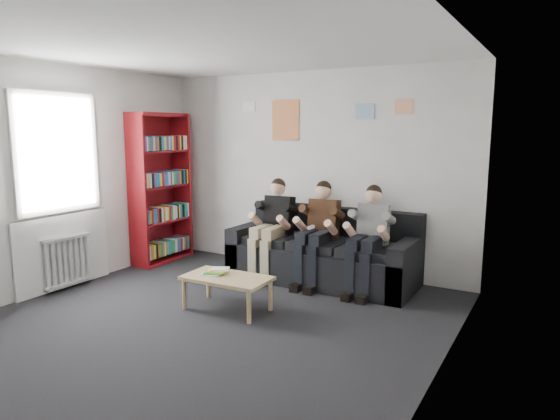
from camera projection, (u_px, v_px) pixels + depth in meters
name	position (u px, v px, depth m)	size (l,w,h in m)	color
room_shell	(193.00, 191.00, 4.67)	(5.00, 5.00, 5.00)	black
sofa	(324.00, 255.00, 6.39)	(2.35, 0.96, 0.91)	black
bookshelf	(161.00, 188.00, 7.23)	(0.32, 0.97, 2.16)	maroon
coffee_table	(227.00, 280.00, 5.33)	(0.93, 0.51, 0.37)	tan
game_cases	(215.00, 272.00, 5.40)	(0.26, 0.24, 0.06)	white
person_left	(272.00, 228.00, 6.49)	(0.37, 0.79, 1.29)	black
person_middle	(317.00, 233.00, 6.16)	(0.37, 0.79, 1.29)	#4F311A
person_right	(368.00, 239.00, 5.84)	(0.36, 0.77, 1.28)	white
radiator	(68.00, 260.00, 6.06)	(0.10, 0.64, 0.60)	silver
window	(60.00, 205.00, 5.99)	(0.05, 1.30, 2.36)	white
poster_large	(286.00, 120.00, 6.88)	(0.42, 0.01, 0.55)	#E1AE4F
poster_blue	(365.00, 111.00, 6.30)	(0.25, 0.01, 0.20)	#3A88C8
poster_pink	(404.00, 106.00, 6.05)	(0.22, 0.01, 0.18)	#D34286
poster_sign	(249.00, 106.00, 7.15)	(0.20, 0.01, 0.14)	white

